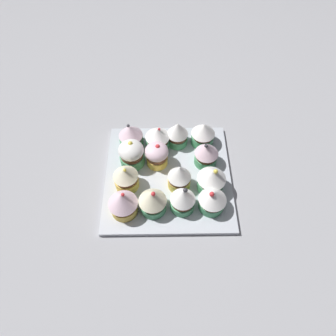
{
  "coord_description": "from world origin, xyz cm",
  "views": [
    {
      "loc": [
        -0.53,
        -40.82,
        64.1
      ],
      "look_at": [
        0.0,
        0.0,
        4.2
      ],
      "focal_mm": 32.1,
      "sensor_mm": 36.0,
      "label": 1
    }
  ],
  "objects": [
    {
      "name": "cupcake_8",
      "position": [
        -2.71,
        3.79,
        4.57
      ],
      "size": [
        5.85,
        5.85,
        6.88
      ],
      "color": "#EFC651",
      "rests_on": "baking_tray"
    },
    {
      "name": "cupcake_3",
      "position": [
        9.87,
        -8.96,
        4.7
      ],
      "size": [
        6.33,
        6.33,
        7.09
      ],
      "color": "#4C9E6B",
      "rests_on": "baking_tray"
    },
    {
      "name": "cupcake_11",
      "position": [
        -2.56,
        9.22,
        4.6
      ],
      "size": [
        6.3,
        6.3,
        6.86
      ],
      "color": "#4C9E6B",
      "rests_on": "baking_tray"
    },
    {
      "name": "cupcake_9",
      "position": [
        9.57,
        3.76,
        5.02
      ],
      "size": [
        5.93,
        5.93,
        7.73
      ],
      "color": "#4C9E6B",
      "rests_on": "baking_tray"
    },
    {
      "name": "cupcake_1",
      "position": [
        -3.56,
        -9.16,
        5.01
      ],
      "size": [
        6.36,
        6.36,
        7.78
      ],
      "color": "#4C9E6B",
      "rests_on": "baking_tray"
    },
    {
      "name": "cupcake_7",
      "position": [
        -8.97,
        3.98,
        4.81
      ],
      "size": [
        6.25,
        6.25,
        7.56
      ],
      "color": "#4C9E6B",
      "rests_on": "baking_tray"
    },
    {
      "name": "cupcake_13",
      "position": [
        9.26,
        10.4,
        4.73
      ],
      "size": [
        6.15,
        6.15,
        6.91
      ],
      "color": "#4C9E6B",
      "rests_on": "baking_tray"
    },
    {
      "name": "cupcake_2",
      "position": [
        3.18,
        -8.91,
        4.81
      ],
      "size": [
        5.7,
        5.7,
        7.49
      ],
      "color": "#4C9E6B",
      "rests_on": "baking_tray"
    },
    {
      "name": "cupcake_0",
      "position": [
        -10.11,
        -9.74,
        5.02
      ],
      "size": [
        6.65,
        6.65,
        7.54
      ],
      "color": "#EFC651",
      "rests_on": "baking_tray"
    },
    {
      "name": "cupcake_5",
      "position": [
        2.62,
        -3.05,
        5.07
      ],
      "size": [
        5.51,
        5.51,
        7.66
      ],
      "color": "#EFC651",
      "rests_on": "baking_tray"
    },
    {
      "name": "cupcake_12",
      "position": [
        2.6,
        10.33,
        4.94
      ],
      "size": [
        5.52,
        5.52,
        7.36
      ],
      "color": "#4C9E6B",
      "rests_on": "baking_tray"
    },
    {
      "name": "cupcake_4",
      "position": [
        -9.95,
        -2.84,
        4.84
      ],
      "size": [
        5.96,
        5.96,
        7.41
      ],
      "color": "#EFC651",
      "rests_on": "baking_tray"
    },
    {
      "name": "cupcake_10",
      "position": [
        -9.49,
        9.88,
        4.7
      ],
      "size": [
        6.2,
        6.2,
        7.24
      ],
      "color": "#4C9E6B",
      "rests_on": "baking_tray"
    },
    {
      "name": "cupcake_6",
      "position": [
        10.06,
        -3.81,
        5.1
      ],
      "size": [
        6.76,
        6.76,
        7.76
      ],
      "color": "#4C9E6B",
      "rests_on": "baking_tray"
    },
    {
      "name": "baking_tray",
      "position": [
        0.0,
        0.0,
        0.6
      ],
      "size": [
        31.11,
        31.11,
        1.2
      ],
      "color": "silver",
      "rests_on": "ground_plane"
    },
    {
      "name": "ground_plane",
      "position": [
        0.0,
        0.0,
        -1.5
      ],
      "size": [
        180.0,
        180.0,
        3.0
      ],
      "primitive_type": "cube",
      "color": "#9E9EA3"
    }
  ]
}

